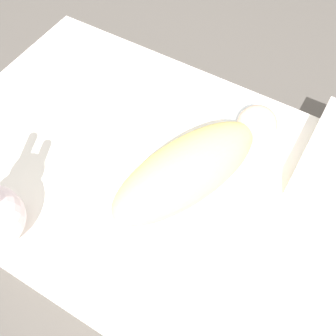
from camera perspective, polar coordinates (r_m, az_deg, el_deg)
The scene contains 4 objects.
ground_plane at distance 1.36m, azimuth -2.29°, elevation -3.06°, with size 12.00×12.00×0.00m, color #514C47.
bed_mattress at distance 1.31m, azimuth -2.38°, elevation -1.63°, with size 1.44×0.95×0.13m.
burp_cloth at distance 1.35m, azimuth 12.55°, elevation 5.06°, with size 0.22×0.21×0.02m.
swaddled_baby at distance 1.16m, azimuth 3.93°, elevation 0.49°, with size 0.37×0.60×0.17m.
Camera 1 is at (0.39, -0.56, 1.18)m, focal length 42.00 mm.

